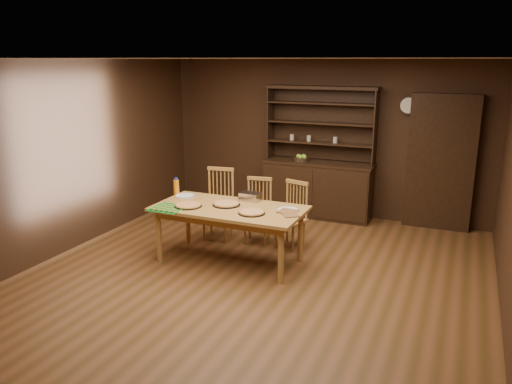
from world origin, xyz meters
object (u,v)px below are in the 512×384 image
at_px(chair_left, 219,201).
at_px(dining_table, 229,213).
at_px(china_hutch, 318,182).
at_px(chair_right, 293,213).
at_px(juice_bottle, 176,187).
at_px(chair_center, 258,208).

bearing_deg(chair_left, dining_table, -62.62).
distance_m(china_hutch, dining_table, 2.44).
bearing_deg(chair_right, juice_bottle, -143.28).
distance_m(china_hutch, chair_center, 1.57).
bearing_deg(chair_left, china_hutch, 48.31).
height_order(china_hutch, juice_bottle, china_hutch).
distance_m(dining_table, chair_left, 1.00).
relative_size(dining_table, juice_bottle, 8.14).
bearing_deg(chair_left, chair_center, -0.95).
bearing_deg(china_hutch, chair_left, -124.02).
height_order(china_hutch, chair_left, china_hutch).
xyz_separation_m(dining_table, chair_left, (-0.57, 0.82, -0.12)).
bearing_deg(chair_center, dining_table, -101.31).
bearing_deg(juice_bottle, chair_left, 54.13).
height_order(china_hutch, dining_table, china_hutch).
height_order(dining_table, chair_left, chair_left).
xyz_separation_m(dining_table, chair_center, (0.03, 0.89, -0.18)).
xyz_separation_m(chair_left, chair_center, (0.60, 0.07, -0.06)).
bearing_deg(juice_bottle, china_hutch, 55.50).
distance_m(china_hutch, chair_left, 1.90).
bearing_deg(dining_table, chair_left, 125.06).
bearing_deg(chair_center, chair_left, 177.27).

